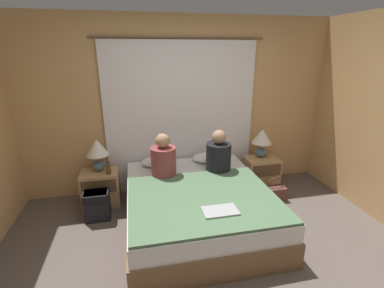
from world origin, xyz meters
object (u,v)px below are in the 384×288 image
object	(u,v)px
bed	(197,206)
person_right_in_bed	(218,155)
pillow_right	(210,157)
lamp_right	(262,139)
handbag_on_floor	(274,193)
backpack_on_floor	(97,204)
nightstand_right	(261,173)
person_left_in_bed	(163,159)
nightstand_left	(101,188)
lamp_left	(97,151)
pillow_left	(160,161)
laptop_on_bed	(220,211)
beer_bottle_on_left_stand	(108,168)

from	to	relation	value
bed	person_right_in_bed	size ratio (longest dim) A/B	3.42
pillow_right	lamp_right	bearing A→B (deg)	1.42
handbag_on_floor	backpack_on_floor	bearing A→B (deg)	178.92
person_right_in_bed	nightstand_right	bearing A→B (deg)	21.73
pillow_right	person_left_in_bed	size ratio (longest dim) A/B	0.88
nightstand_left	person_left_in_bed	bearing A→B (deg)	-20.86
lamp_left	person_left_in_bed	xyz separation A→B (m)	(0.84, -0.38, -0.05)
pillow_left	bed	bearing A→B (deg)	-64.53
nightstand_right	handbag_on_floor	size ratio (longest dim) A/B	1.42
pillow_right	laptop_on_bed	world-z (taller)	pillow_right
pillow_left	person_left_in_bed	bearing A→B (deg)	-87.17
bed	person_right_in_bed	bearing A→B (deg)	46.83
laptop_on_bed	person_left_in_bed	bearing A→B (deg)	113.69
nightstand_left	person_left_in_bed	xyz separation A→B (m)	(0.84, -0.32, 0.48)
person_right_in_bed	lamp_right	bearing A→B (deg)	25.25
bed	person_right_in_bed	xyz separation A→B (m)	(0.38, 0.41, 0.48)
nightstand_right	person_left_in_bed	distance (m)	1.63
nightstand_right	person_right_in_bed	xyz separation A→B (m)	(-0.80, -0.32, 0.48)
person_left_in_bed	backpack_on_floor	size ratio (longest dim) A/B	1.51
person_right_in_bed	backpack_on_floor	size ratio (longest dim) A/B	1.51
lamp_left	handbag_on_floor	bearing A→B (deg)	-11.14
nightstand_left	laptop_on_bed	distance (m)	1.86
nightstand_left	beer_bottle_on_left_stand	xyz separation A→B (m)	(0.13, -0.09, 0.33)
lamp_right	pillow_left	xyz separation A→B (m)	(-1.55, -0.02, -0.22)
lamp_left	person_left_in_bed	size ratio (longest dim) A/B	0.77
bed	lamp_left	size ratio (longest dim) A/B	4.41
nightstand_left	pillow_left	bearing A→B (deg)	2.67
person_right_in_bed	laptop_on_bed	xyz separation A→B (m)	(-0.29, -1.01, -0.19)
lamp_left	lamp_right	size ratio (longest dim) A/B	1.00
nightstand_left	pillow_right	distance (m)	1.58
lamp_right	pillow_right	distance (m)	0.85
nightstand_right	lamp_left	world-z (taller)	lamp_left
lamp_right	pillow_right	world-z (taller)	lamp_right
lamp_left	backpack_on_floor	size ratio (longest dim) A/B	1.17
pillow_right	pillow_left	bearing A→B (deg)	180.00
pillow_right	person_left_in_bed	world-z (taller)	person_left_in_bed
backpack_on_floor	lamp_right	bearing A→B (deg)	10.09
laptop_on_bed	backpack_on_floor	size ratio (longest dim) A/B	0.93
person_left_in_bed	pillow_left	bearing A→B (deg)	92.83
pillow_left	person_right_in_bed	xyz separation A→B (m)	(0.75, -0.36, 0.17)
beer_bottle_on_left_stand	pillow_left	bearing A→B (deg)	10.96
pillow_left	beer_bottle_on_left_stand	world-z (taller)	beer_bottle_on_left_stand
bed	person_left_in_bed	distance (m)	0.72
person_right_in_bed	pillow_right	bearing A→B (deg)	93.07
person_right_in_bed	person_left_in_bed	bearing A→B (deg)	-180.00
bed	backpack_on_floor	bearing A→B (deg)	163.29
lamp_left	laptop_on_bed	bearing A→B (deg)	-47.27
bed	backpack_on_floor	distance (m)	1.26
nightstand_left	person_right_in_bed	size ratio (longest dim) A/B	0.87
beer_bottle_on_left_stand	laptop_on_bed	xyz separation A→B (m)	(1.14, -1.23, -0.04)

